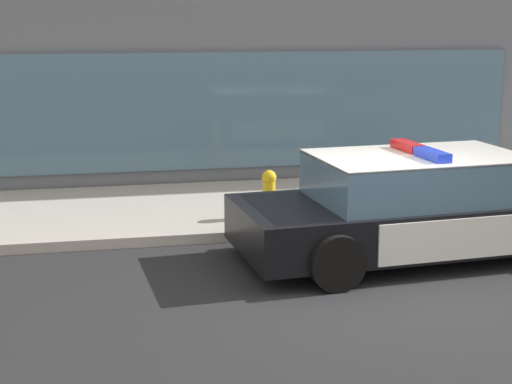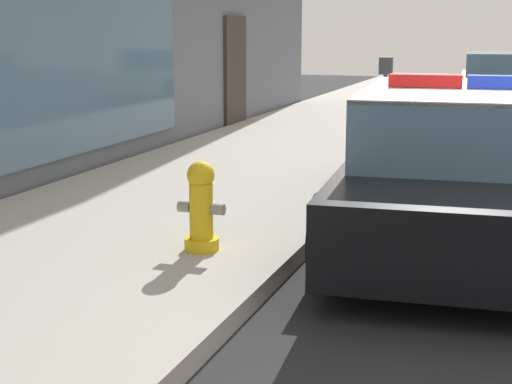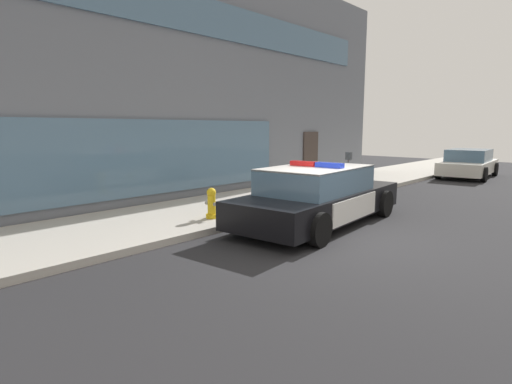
{
  "view_description": "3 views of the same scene",
  "coord_description": "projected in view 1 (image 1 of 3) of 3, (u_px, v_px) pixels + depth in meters",
  "views": [
    {
      "loc": [
        -3.22,
        -8.33,
        3.16
      ],
      "look_at": [
        -1.16,
        1.76,
        0.81
      ],
      "focal_mm": 54.73,
      "sensor_mm": 36.0,
      "label": 1
    },
    {
      "loc": [
        -6.25,
        0.47,
        1.92
      ],
      "look_at": [
        -0.85,
        2.37,
        0.69
      ],
      "focal_mm": 54.36,
      "sensor_mm": 36.0,
      "label": 2
    },
    {
      "loc": [
        -7.02,
        -4.3,
        2.28
      ],
      "look_at": [
        0.12,
        2.22,
        0.75
      ],
      "focal_mm": 28.64,
      "sensor_mm": 36.0,
      "label": 3
    }
  ],
  "objects": [
    {
      "name": "fire_hydrant",
      "position": [
        269.0,
        194.0,
        11.78
      ],
      "size": [
        0.34,
        0.39,
        0.73
      ],
      "color": "gold",
      "rests_on": "sidewalk"
    },
    {
      "name": "ground",
      "position": [
        381.0,
        286.0,
        9.29
      ],
      "size": [
        48.0,
        48.0,
        0.0
      ],
      "primitive_type": "plane",
      "color": "#262628"
    },
    {
      "name": "police_cruiser",
      "position": [
        427.0,
        206.0,
        10.31
      ],
      "size": [
        5.31,
        2.43,
        1.49
      ],
      "rotation": [
        0.0,
        0.0,
        0.08
      ],
      "color": "black",
      "rests_on": "ground"
    },
    {
      "name": "sidewalk",
      "position": [
        299.0,
        204.0,
        12.96
      ],
      "size": [
        48.0,
        3.44,
        0.15
      ],
      "primitive_type": "cube",
      "color": "#B2ADA3",
      "rests_on": "ground"
    }
  ]
}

